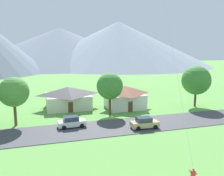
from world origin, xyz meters
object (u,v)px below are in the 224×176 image
at_px(parked_car_tan_west_end, 144,123).
at_px(tree_right_of_center, 196,80).
at_px(house_right_center, 68,97).
at_px(tree_left_of_center, 14,92).
at_px(parked_car_white_mid_west, 72,122).
at_px(house_left_center, 125,97).
at_px(tree_near_left, 110,86).

bearing_deg(parked_car_tan_west_end, tree_right_of_center, 31.17).
xyz_separation_m(house_right_center, tree_left_of_center, (-9.29, -9.00, 3.10)).
bearing_deg(parked_car_white_mid_west, house_left_center, 37.36).
relative_size(tree_right_of_center, parked_car_white_mid_west, 1.99).
distance_m(tree_left_of_center, tree_right_of_center, 34.84).
height_order(house_right_center, tree_right_of_center, tree_right_of_center).
bearing_deg(parked_car_tan_west_end, tree_near_left, 107.34).
height_order(tree_near_left, parked_car_white_mid_west, tree_near_left).
height_order(tree_left_of_center, parked_car_tan_west_end, tree_left_of_center).
bearing_deg(tree_right_of_center, parked_car_white_mid_west, -167.30).
bearing_deg(tree_left_of_center, parked_car_tan_west_end, -21.24).
relative_size(tree_near_left, tree_left_of_center, 1.00).
relative_size(tree_left_of_center, tree_right_of_center, 0.90).
bearing_deg(tree_right_of_center, parked_car_tan_west_end, -148.83).
bearing_deg(tree_left_of_center, tree_near_left, 5.95).
distance_m(house_right_center, parked_car_white_mid_west, 12.72).
relative_size(house_left_center, tree_right_of_center, 0.91).
relative_size(house_right_center, tree_left_of_center, 1.20).
bearing_deg(house_left_center, tree_left_of_center, -164.65).
bearing_deg(tree_near_left, tree_left_of_center, -174.05).
bearing_deg(house_left_center, parked_car_white_mid_west, -142.64).
bearing_deg(house_right_center, parked_car_tan_west_end, -59.79).
height_order(parked_car_tan_west_end, parked_car_white_mid_west, same).
bearing_deg(parked_car_tan_west_end, parked_car_white_mid_west, 160.55).
xyz_separation_m(house_right_center, tree_right_of_center, (25.47, -6.64, 3.28)).
xyz_separation_m(house_right_center, parked_car_white_mid_west, (-0.99, -12.60, -1.39)).
bearing_deg(tree_right_of_center, tree_left_of_center, -176.11).
height_order(tree_left_of_center, parked_car_white_mid_west, tree_left_of_center).
xyz_separation_m(tree_near_left, parked_car_white_mid_west, (-7.68, -5.26, -4.41)).
height_order(house_left_center, house_right_center, house_left_center).
bearing_deg(tree_near_left, parked_car_white_mid_west, -145.58).
relative_size(parked_car_tan_west_end, parked_car_white_mid_west, 1.00).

